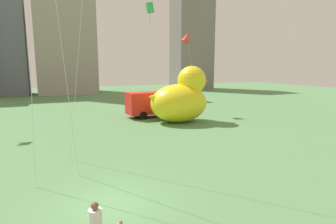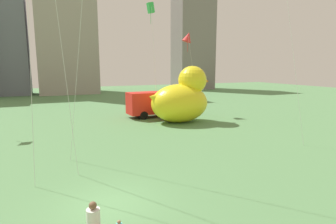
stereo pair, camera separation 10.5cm
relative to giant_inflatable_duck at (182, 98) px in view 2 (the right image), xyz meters
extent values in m
plane|color=#578853|center=(-10.46, -14.34, -2.45)|extent=(140.00, 140.00, 0.00)
cylinder|color=white|center=(-11.44, -17.12, -1.32)|extent=(0.41, 0.41, 0.62)
sphere|color=brown|center=(-11.44, -17.12, -0.89)|extent=(0.24, 0.24, 0.24)
sphere|color=#A87C5B|center=(-10.65, -17.06, -1.65)|extent=(0.12, 0.12, 0.12)
ellipsoid|color=yellow|center=(-0.25, 0.00, -0.48)|extent=(6.04, 4.46, 3.94)
sphere|color=yellow|center=(1.20, 0.00, 1.84)|extent=(2.94, 2.94, 2.94)
cone|color=orange|center=(2.52, 0.00, 1.70)|extent=(1.32, 1.32, 1.32)
cone|color=yellow|center=(-2.87, 0.00, 0.17)|extent=(1.80, 1.58, 1.90)
cube|color=red|center=(-2.24, 3.88, -0.80)|extent=(4.83, 2.56, 2.40)
cube|color=#4C4C56|center=(1.03, 4.06, -1.16)|extent=(1.96, 2.40, 1.68)
cylinder|color=black|center=(0.83, 4.05, -2.00)|extent=(1.03, 2.45, 0.90)
cylinder|color=black|center=(-3.28, 3.82, -2.00)|extent=(1.03, 2.45, 0.90)
cube|color=slate|center=(-20.46, 38.30, 8.27)|extent=(9.21, 6.61, 21.45)
cube|color=#9E938C|center=(-8.46, 38.69, 14.46)|extent=(11.69, 11.40, 33.82)
cube|color=gray|center=(21.54, 37.33, 10.97)|extent=(9.33, 6.84, 26.86)
cylinder|color=silver|center=(-10.41, -8.30, 6.81)|extent=(2.23, 0.86, 18.53)
cylinder|color=silver|center=(-1.30, 4.41, 3.60)|extent=(0.79, 0.56, 12.11)
cube|color=green|center=(-1.57, 4.79, 9.65)|extent=(0.82, 0.67, 1.21)
cylinder|color=green|center=(-1.57, 4.79, 8.75)|extent=(0.04, 0.04, 1.60)
cylinder|color=silver|center=(3.80, -10.29, 4.05)|extent=(1.10, 2.07, 13.01)
cylinder|color=silver|center=(3.29, 3.49, 2.11)|extent=(2.03, 0.71, 9.13)
cone|color=red|center=(2.95, 4.50, 6.68)|extent=(1.55, 1.32, 1.39)
cylinder|color=red|center=(2.95, 4.50, 5.78)|extent=(0.04, 0.04, 1.60)
camera|label=1|loc=(-12.49, -24.95, 3.22)|focal=29.17mm
camera|label=2|loc=(-12.40, -25.00, 3.22)|focal=29.17mm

